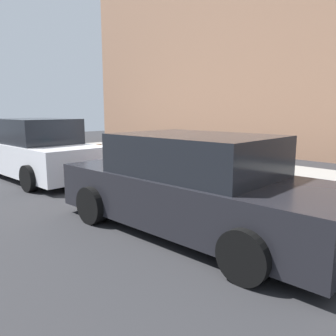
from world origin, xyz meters
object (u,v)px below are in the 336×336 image
suitcase_teal_0 (253,178)px  fire_hydrant (115,156)px  suitcase_black_5 (162,166)px  suitcase_teal_7 (131,160)px  suitcase_maroon_4 (177,168)px  parked_car_white_1 (37,151)px  suitcase_olive_6 (147,163)px  suitcase_navy_1 (232,179)px  parked_car_charcoal_0 (195,186)px  suitcase_silver_3 (192,172)px  bollard_post (99,155)px  suitcase_red_2 (210,174)px

suitcase_teal_0 → fire_hydrant: size_ratio=1.10×
suitcase_black_5 → suitcase_teal_7: (1.18, 0.12, 0.05)m
suitcase_maroon_4 → parked_car_white_1: parked_car_white_1 is taller
suitcase_olive_6 → parked_car_white_1: parked_car_white_1 is taller
suitcase_teal_0 → suitcase_navy_1: bearing=-1.7°
suitcase_navy_1 → fire_hydrant: bearing=0.8°
parked_car_charcoal_0 → suitcase_teal_7: bearing=-25.7°
suitcase_silver_3 → suitcase_maroon_4: 0.57m
suitcase_maroon_4 → fire_hydrant: suitcase_maroon_4 is taller
suitcase_maroon_4 → suitcase_teal_0: bearing=179.4°
suitcase_silver_3 → suitcase_olive_6: bearing=-2.7°
suitcase_maroon_4 → fire_hydrant: size_ratio=1.25×
bollard_post → parked_car_charcoal_0: (-5.74, 1.94, 0.24)m
suitcase_silver_3 → parked_car_charcoal_0: 2.83m
suitcase_navy_1 → parked_car_charcoal_0: bearing=109.9°
suitcase_teal_0 → parked_car_charcoal_0: bearing=96.5°
suitcase_teal_7 → fire_hydrant: size_ratio=1.25×
suitcase_teal_0 → suitcase_silver_3: bearing=1.9°
suitcase_teal_7 → fire_hydrant: (0.85, -0.04, 0.04)m
fire_hydrant → bollard_post: fire_hydrant is taller
suitcase_teal_0 → suitcase_navy_1: suitcase_teal_0 is taller
suitcase_maroon_4 → suitcase_teal_7: bearing=3.6°
parked_car_white_1 → suitcase_red_2: bearing=-155.8°
suitcase_black_5 → parked_car_charcoal_0: parked_car_charcoal_0 is taller
suitcase_silver_3 → suitcase_teal_7: bearing=0.8°
suitcase_red_2 → fire_hydrant: (3.76, -0.02, 0.05)m
suitcase_teal_7 → parked_car_charcoal_0: (-4.24, 2.04, 0.25)m
suitcase_navy_1 → bollard_post: 4.97m
suitcase_teal_0 → suitcase_black_5: bearing=-0.5°
suitcase_teal_0 → suitcase_olive_6: (3.43, -0.03, -0.08)m
suitcase_teal_7 → parked_car_charcoal_0: bearing=154.3°
suitcase_silver_3 → suitcase_navy_1: bearing=-176.4°
suitcase_navy_1 → suitcase_red_2: size_ratio=0.66×
suitcase_olive_6 → parked_car_white_1: (2.23, 2.16, 0.35)m
suitcase_red_2 → parked_car_white_1: bearing=24.2°
suitcase_teal_0 → bollard_post: (5.50, 0.20, -0.02)m
suitcase_olive_6 → suitcase_maroon_4: bearing=179.8°
fire_hydrant → suitcase_red_2: bearing=179.6°
suitcase_teal_7 → fire_hydrant: bearing=-3.0°
suitcase_black_5 → fire_hydrant: suitcase_black_5 is taller
suitcase_teal_0 → suitcase_maroon_4: bearing=-0.6°
suitcase_teal_0 → suitcase_silver_3: size_ratio=0.90×
suitcase_teal_7 → suitcase_olive_6: bearing=-168.4°
suitcase_maroon_4 → parked_car_white_1: 4.07m
suitcase_navy_1 → parked_car_white_1: size_ratio=0.12×
suitcase_navy_1 → suitcase_maroon_4: bearing=-0.2°
suitcase_navy_1 → suitcase_teal_7: (3.46, 0.11, 0.08)m
bollard_post → parked_car_white_1: bearing=85.3°
suitcase_maroon_4 → suitcase_olive_6: size_ratio=1.10×
suitcase_red_2 → suitcase_black_5: size_ratio=1.10×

